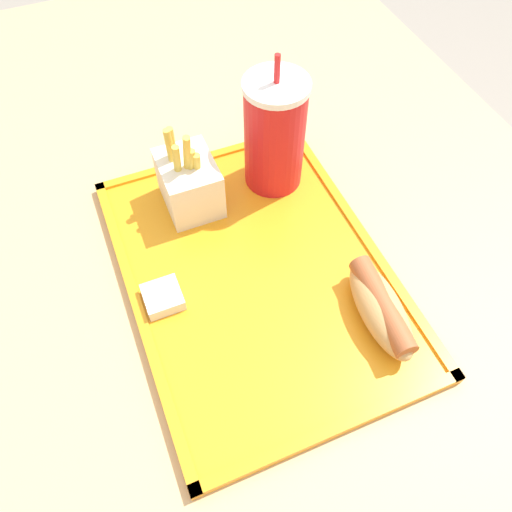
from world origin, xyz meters
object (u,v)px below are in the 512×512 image
(soda_cup, at_px, (275,134))
(sauce_cup_mayo, at_px, (163,297))
(fries_carton, at_px, (189,182))
(hot_dog_far, at_px, (381,308))

(soda_cup, xyz_separation_m, sauce_cup_mayo, (0.13, -0.20, -0.07))
(fries_carton, bearing_deg, soda_cup, 90.15)
(soda_cup, height_order, hot_dog_far, soda_cup)
(fries_carton, height_order, sauce_cup_mayo, fries_carton)
(hot_dog_far, relative_size, sauce_cup_mayo, 3.08)
(hot_dog_far, height_order, sauce_cup_mayo, hot_dog_far)
(fries_carton, relative_size, sauce_cup_mayo, 2.90)
(soda_cup, xyz_separation_m, hot_dog_far, (0.24, 0.02, -0.05))
(sauce_cup_mayo, bearing_deg, soda_cup, 123.97)
(soda_cup, bearing_deg, sauce_cup_mayo, -56.03)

